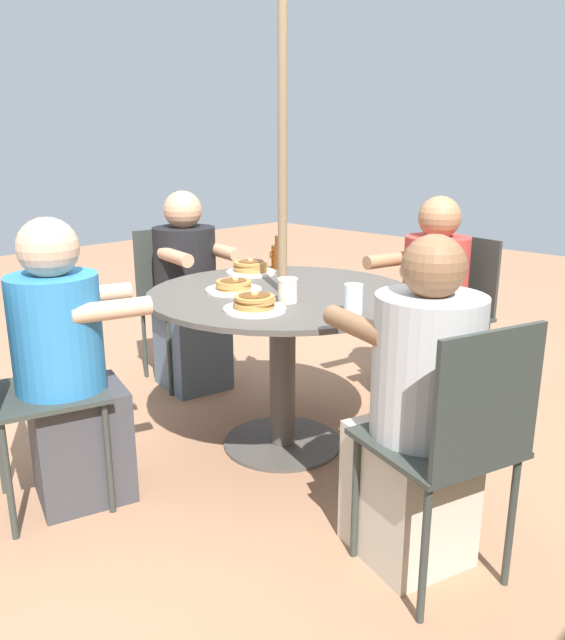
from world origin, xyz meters
The scene contains 17 objects.
ground_plane centered at (0.00, 0.00, 0.00)m, with size 12.00×12.00×0.00m, color #9E7051.
patio_table centered at (0.00, 0.00, 0.57)m, with size 1.17×1.17×0.73m.
umbrella_pole centered at (0.00, 0.00, 1.12)m, with size 0.04×0.04×2.25m, color #846B4C.
patio_chair_north centered at (0.32, 1.03, 0.51)m, with size 0.51×0.51×0.87m.
diner_north centered at (0.27, 0.87, 0.50)m, with size 0.46×0.54×1.10m.
patio_chair_east centered at (-1.06, 0.23, 0.51)m, with size 0.48×0.48×0.87m.
diner_east centered at (-0.89, 0.20, 0.50)m, with size 0.55×0.42×1.10m.
patio_chair_south centered at (-0.20, -1.06, 0.51)m, with size 0.47×0.47×0.87m.
diner_south centered at (-0.17, -0.90, 0.50)m, with size 0.41×0.52×1.10m.
patio_chair_west centered at (1.04, -0.31, 0.51)m, with size 0.50×0.50×0.87m.
diner_west centered at (0.88, -0.26, 0.51)m, with size 0.51×0.43×1.10m.
pancake_plate_a centered at (-0.17, -0.39, 0.75)m, with size 0.24×0.24×0.07m.
pancake_plate_b centered at (0.30, 0.15, 0.75)m, with size 0.24×0.24×0.07m.
pancake_plate_c centered at (0.14, -0.16, 0.75)m, with size 0.24×0.24×0.06m.
syrup_bottle centered at (-0.35, -0.38, 0.79)m, with size 0.09×0.06×0.17m.
coffee_cup centered at (0.12, 0.14, 0.78)m, with size 0.08×0.08×0.10m.
drinking_glass_a centered at (0.08, 0.45, 0.79)m, with size 0.07×0.07×0.12m, color silver.
Camera 1 is at (1.88, 1.84, 1.35)m, focal length 35.00 mm.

